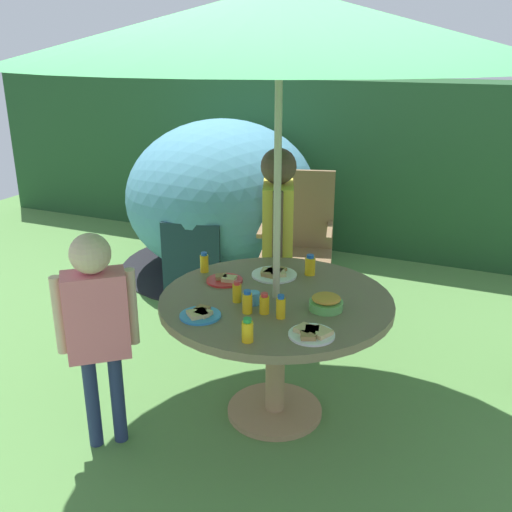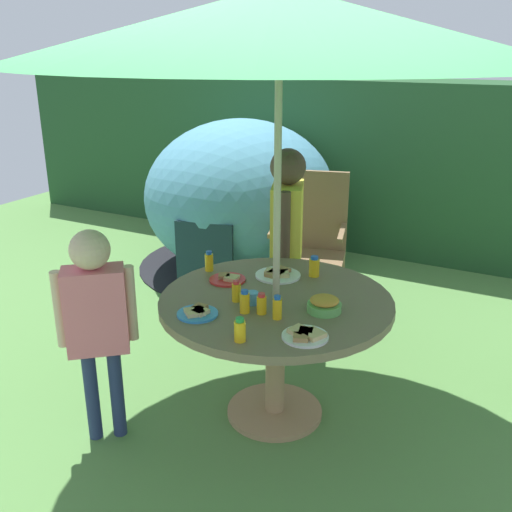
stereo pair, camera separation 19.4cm
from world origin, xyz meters
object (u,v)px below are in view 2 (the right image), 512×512
(garden_table, at_px, (276,320))
(juice_bottle_near_left, at_px, (262,304))
(juice_bottle_mid_left, at_px, (245,302))
(plate_far_left, at_px, (228,279))
(plate_center_front, at_px, (305,335))
(juice_bottle_near_right, at_px, (209,262))
(juice_bottle_far_right, at_px, (236,292))
(juice_bottle_spot_a, at_px, (314,267))
(dome_tent, at_px, (240,196))
(juice_bottle_mid_right, at_px, (277,308))
(plate_back_edge, at_px, (278,274))
(wooden_chair, at_px, (310,238))
(juice_bottle_front_edge, at_px, (240,330))
(child_in_pink_shirt, at_px, (96,310))
(child_in_yellow_shirt, at_px, (287,223))
(plate_center_back, at_px, (197,313))
(cup_near, at_px, (252,298))
(patio_umbrella, at_px, (279,25))
(snack_bowl, at_px, (324,305))

(garden_table, relative_size, juice_bottle_near_left, 11.36)
(juice_bottle_mid_left, bearing_deg, garden_table, 74.80)
(plate_far_left, height_order, juice_bottle_mid_left, juice_bottle_mid_left)
(plate_center_front, height_order, juice_bottle_near_right, juice_bottle_near_right)
(juice_bottle_far_right, bearing_deg, juice_bottle_spot_a, 66.26)
(dome_tent, relative_size, plate_center_front, 10.33)
(plate_far_left, height_order, juice_bottle_near_right, juice_bottle_near_right)
(juice_bottle_mid_right, bearing_deg, plate_back_edge, 115.39)
(juice_bottle_near_right, bearing_deg, juice_bottle_far_right, -40.49)
(wooden_chair, height_order, juice_bottle_far_right, wooden_chair)
(juice_bottle_near_left, bearing_deg, juice_bottle_front_edge, -81.57)
(plate_center_front, bearing_deg, juice_bottle_far_right, 156.65)
(dome_tent, xyz_separation_m, juice_bottle_mid_right, (1.39, -2.14, 0.10))
(garden_table, height_order, child_in_pink_shirt, child_in_pink_shirt)
(juice_bottle_near_left, xyz_separation_m, juice_bottle_mid_right, (0.09, -0.02, 0.01))
(plate_center_front, bearing_deg, wooden_chair, 111.99)
(juice_bottle_mid_left, bearing_deg, plate_far_left, 131.69)
(plate_back_edge, xyz_separation_m, juice_bottle_mid_left, (0.06, -0.50, 0.04))
(child_in_yellow_shirt, xyz_separation_m, juice_bottle_front_edge, (0.36, -1.27, -0.10))
(plate_center_back, relative_size, juice_bottle_near_right, 1.68)
(juice_bottle_spot_a, xyz_separation_m, cup_near, (-0.13, -0.49, -0.02))
(plate_center_back, bearing_deg, juice_bottle_near_left, 30.86)
(juice_bottle_near_left, bearing_deg, plate_center_back, -149.14)
(plate_far_left, distance_m, juice_bottle_spot_a, 0.49)
(juice_bottle_mid_left, xyz_separation_m, juice_bottle_mid_right, (0.17, 0.01, 0.00))
(juice_bottle_far_right, bearing_deg, plate_far_left, 129.44)
(child_in_yellow_shirt, xyz_separation_m, juice_bottle_spot_a, (0.36, -0.41, -0.09))
(plate_center_front, bearing_deg, dome_tent, 125.15)
(plate_center_back, relative_size, juice_bottle_spot_a, 1.68)
(child_in_yellow_shirt, xyz_separation_m, plate_center_back, (0.05, -1.13, -0.14))
(patio_umbrella, bearing_deg, dome_tent, 123.68)
(snack_bowl, xyz_separation_m, plate_center_back, (-0.53, -0.32, -0.02))
(juice_bottle_near_right, distance_m, juice_bottle_spot_a, 0.60)
(plate_back_edge, relative_size, juice_bottle_front_edge, 2.28)
(child_in_pink_shirt, bearing_deg, plate_back_edge, 16.46)
(juice_bottle_mid_left, bearing_deg, child_in_pink_shirt, -150.67)
(patio_umbrella, height_order, juice_bottle_near_right, patio_umbrella)
(plate_center_front, relative_size, juice_bottle_mid_right, 1.77)
(juice_bottle_mid_right, bearing_deg, juice_bottle_spot_a, 95.04)
(child_in_pink_shirt, bearing_deg, juice_bottle_front_edge, -33.23)
(cup_near, bearing_deg, juice_bottle_front_edge, -69.99)
(juice_bottle_mid_left, relative_size, juice_bottle_spot_a, 0.99)
(snack_bowl, distance_m, juice_bottle_near_left, 0.31)
(child_in_pink_shirt, distance_m, cup_near, 0.76)
(juice_bottle_near_left, bearing_deg, patio_umbrella, 94.90)
(wooden_chair, bearing_deg, dome_tent, 130.56)
(dome_tent, xyz_separation_m, cup_near, (1.21, -2.05, 0.08))
(patio_umbrella, bearing_deg, wooden_chair, 105.22)
(child_in_yellow_shirt, height_order, juice_bottle_near_left, child_in_yellow_shirt)
(child_in_pink_shirt, height_order, juice_bottle_front_edge, child_in_pink_shirt)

